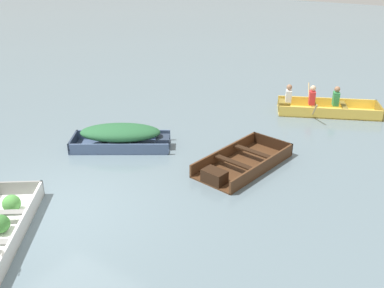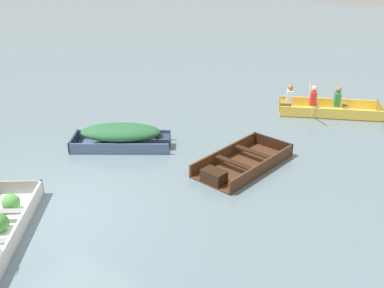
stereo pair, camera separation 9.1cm
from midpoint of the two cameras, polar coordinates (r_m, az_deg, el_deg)
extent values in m
plane|color=slate|center=(9.32, -16.97, -8.24)|extent=(80.00, 80.00, 0.00)
cube|color=white|center=(8.64, -21.70, -10.51)|extent=(1.89, 2.51, 0.35)
cube|color=gray|center=(10.02, -22.01, -5.45)|extent=(0.91, 0.70, 0.35)
sphere|color=#4C9342|center=(9.42, -22.73, -7.23)|extent=(0.36, 0.36, 0.36)
cube|color=#475B7F|center=(11.71, -9.15, -0.30)|extent=(2.72, 2.26, 0.04)
cube|color=#475B7F|center=(12.07, -8.86, 1.20)|extent=(2.21, 1.48, 0.31)
cube|color=#475B7F|center=(11.24, -9.55, -0.68)|extent=(2.21, 1.48, 0.31)
cube|color=#273246|center=(11.93, -15.27, 0.30)|extent=(0.58, 0.84, 0.31)
cube|color=#273246|center=(11.51, -3.66, 0.35)|extent=(0.54, 0.57, 0.28)
cube|color=#273246|center=(11.56, -7.30, 0.64)|extent=(0.62, 0.82, 0.04)
cube|color=#273246|center=(11.69, -11.11, 0.64)|extent=(0.62, 0.82, 0.04)
ellipsoid|color=#286038|center=(11.54, -9.28, 1.56)|extent=(2.30, 1.96, 0.42)
cube|color=#4C2D19|center=(10.63, 7.09, -2.86)|extent=(1.57, 2.79, 0.04)
cube|color=#4C2D19|center=(10.28, 9.74, -3.12)|extent=(0.43, 2.63, 0.33)
cube|color=#4C2D19|center=(10.86, 4.67, -1.25)|extent=(0.43, 2.63, 0.33)
cube|color=black|center=(11.55, 10.89, 0.01)|extent=(1.20, 0.22, 0.33)
cube|color=black|center=(9.74, 3.20, -4.34)|extent=(0.59, 0.43, 0.30)
cube|color=black|center=(10.23, 5.86, -2.49)|extent=(1.11, 0.32, 0.04)
cube|color=black|center=(10.82, 8.38, -1.06)|extent=(1.11, 0.32, 0.04)
cube|color=#E5BC47|center=(14.64, 17.99, 3.95)|extent=(3.36, 2.36, 0.04)
cube|color=#E5BC47|center=(14.10, 18.35, 3.80)|extent=(2.92, 1.41, 0.35)
cube|color=#E5BC47|center=(15.07, 17.80, 5.20)|extent=(2.92, 1.41, 0.35)
cube|color=olive|center=(14.93, 24.03, 4.03)|extent=(0.51, 1.01, 0.35)
cube|color=olive|center=(14.40, 12.49, 5.00)|extent=(0.54, 0.60, 0.32)
cube|color=olive|center=(14.48, 16.24, 4.99)|extent=(0.57, 0.97, 0.04)
cube|color=olive|center=(14.65, 19.96, 4.70)|extent=(0.57, 0.97, 0.04)
cube|color=#338C4C|center=(14.52, 18.96, 5.68)|extent=(0.28, 0.33, 0.44)
sphere|color=#9E7051|center=(14.42, 19.14, 6.88)|extent=(0.18, 0.18, 0.18)
cube|color=red|center=(14.40, 16.03, 5.91)|extent=(0.28, 0.33, 0.44)
sphere|color=beige|center=(14.30, 16.18, 7.12)|extent=(0.18, 0.18, 0.18)
cube|color=white|center=(14.32, 13.06, 6.13)|extent=(0.28, 0.33, 0.44)
sphere|color=#9E7051|center=(14.22, 13.18, 7.35)|extent=(0.18, 0.18, 0.18)
cylinder|color=tan|center=(13.63, 16.35, 4.38)|extent=(0.31, 0.60, 0.55)
cylinder|color=tan|center=(15.23, 15.66, 6.56)|extent=(0.31, 0.60, 0.55)
camera|label=1|loc=(0.05, -89.76, 0.11)|focal=40.00mm
camera|label=2|loc=(0.05, 90.24, -0.11)|focal=40.00mm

